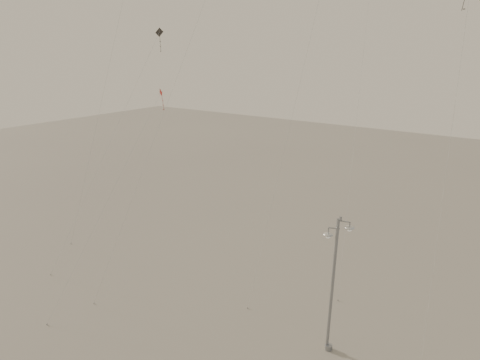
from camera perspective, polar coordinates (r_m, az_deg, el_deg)
The scene contains 6 objects.
ground at distance 28.53m, azimuth -10.84°, elevation -20.79°, with size 160.00×160.00×0.00m, color gray.
street_lamp at distance 26.96m, azimuth 11.31°, elevation -12.03°, with size 1.57×0.84×8.28m.
kite_1 at distance 30.81m, azimuth -4.36°, elevation 20.54°, with size 6.97×9.25×27.06m.
kite_3 at distance 35.19m, azimuth -12.58°, elevation 4.18°, with size 1.52×12.42×13.77m.
kite_4 at distance 24.02m, azimuth 25.12°, elevation 11.78°, with size 0.56×2.19×20.48m.
kite_6 at distance 38.03m, azimuth -12.79°, elevation 10.66°, with size 3.56×9.89×18.27m.
Camera 1 is at (17.10, -15.17, 17.06)m, focal length 35.00 mm.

